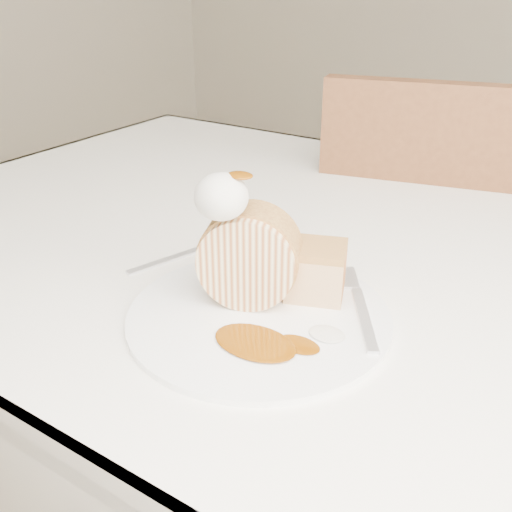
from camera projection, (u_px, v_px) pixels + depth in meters
The scene contains 10 objects.
table at pixel (340, 300), 0.80m from camera, with size 1.40×0.90×0.75m.
chair_far at pixel (431, 271), 1.17m from camera, with size 0.52×0.52×0.92m.
plate at pixel (259, 315), 0.60m from camera, with size 0.28×0.28×0.01m, color white.
roulade_slice at pixel (249, 257), 0.60m from camera, with size 0.10×0.10×0.06m, color beige.
cake_chunk at pixel (316, 274), 0.62m from camera, with size 0.06×0.06×0.05m, color #B78D45.
whipped_cream at pixel (221, 197), 0.55m from camera, with size 0.05×0.05×0.05m, color silver.
caramel_drizzle at pixel (240, 169), 0.54m from camera, with size 0.03×0.02×0.01m, color #6D3604.
caramel_pool at pixel (255, 342), 0.54m from camera, with size 0.09×0.06×0.00m, color #6D3604, non-canonical shape.
fork at pixel (364, 318), 0.58m from camera, with size 0.02×0.16×0.00m, color silver.
spoon at pixel (168, 260), 0.71m from camera, with size 0.02×0.14×0.00m, color silver.
Camera 1 is at (0.27, -0.44, 1.08)m, focal length 40.00 mm.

